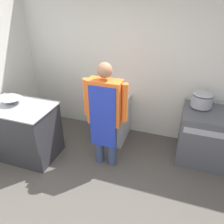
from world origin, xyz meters
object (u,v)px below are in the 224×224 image
object	(u,v)px
mixing_bowl	(12,101)
stock_pot	(202,99)
stove	(208,136)
fridge_unit	(111,119)
person_cook	(105,112)

from	to	relation	value
mixing_bowl	stock_pot	distance (m)	2.96
stove	stock_pot	xyz separation A→B (m)	(-0.20, 0.13, 0.57)
fridge_unit	stock_pot	world-z (taller)	stock_pot
stove	stock_pot	distance (m)	0.62
fridge_unit	person_cook	distance (m)	0.92
person_cook	mixing_bowl	distance (m)	1.49
stove	fridge_unit	world-z (taller)	stove
mixing_bowl	fridge_unit	bearing A→B (deg)	33.78
person_cook	mixing_bowl	xyz separation A→B (m)	(-1.48, -0.18, 0.02)
fridge_unit	stock_pot	bearing A→B (deg)	2.26
stove	stock_pot	bearing A→B (deg)	147.25
fridge_unit	stove	bearing A→B (deg)	-2.43
stove	person_cook	size ratio (longest dim) A/B	0.53
person_cook	mixing_bowl	bearing A→B (deg)	-173.14
person_cook	mixing_bowl	size ratio (longest dim) A/B	5.32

